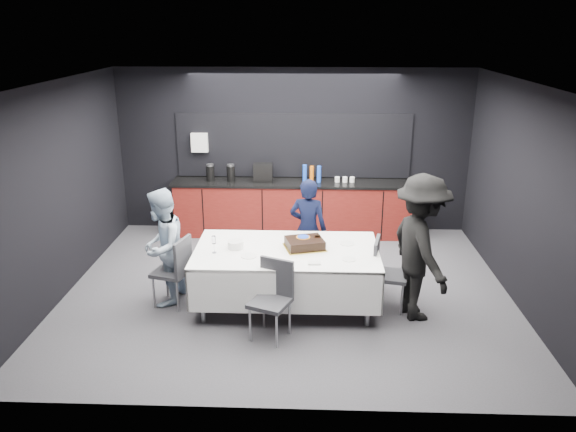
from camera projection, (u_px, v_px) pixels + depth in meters
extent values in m
plane|color=#47464C|center=(288.00, 290.00, 7.72)|extent=(6.00, 6.00, 0.00)
cube|color=white|center=(288.00, 83.00, 6.81)|extent=(6.00, 5.00, 0.04)
cube|color=black|center=(293.00, 151.00, 9.62)|extent=(6.00, 0.04, 2.80)
cube|color=black|center=(277.00, 275.00, 4.90)|extent=(6.00, 0.04, 2.80)
cube|color=black|center=(60.00, 190.00, 7.37)|extent=(0.04, 5.00, 2.80)
cube|color=black|center=(522.00, 196.00, 7.15)|extent=(0.04, 5.00, 2.80)
cube|color=#57110D|center=(293.00, 209.00, 9.65)|extent=(4.00, 0.60, 0.90)
cube|color=black|center=(293.00, 183.00, 9.50)|extent=(4.10, 0.64, 0.04)
cube|color=black|center=(293.00, 146.00, 9.57)|extent=(4.00, 0.03, 1.10)
cube|color=white|center=(200.00, 143.00, 9.57)|extent=(0.28, 0.12, 0.32)
cylinder|color=black|center=(210.00, 173.00, 9.50)|extent=(0.14, 0.14, 0.26)
cylinder|color=black|center=(231.00, 174.00, 9.49)|extent=(0.14, 0.14, 0.26)
cube|color=black|center=(263.00, 173.00, 9.46)|extent=(0.32, 0.24, 0.30)
cylinder|color=blue|center=(305.00, 173.00, 9.49)|extent=(0.07, 0.07, 0.28)
cylinder|color=orange|center=(312.00, 174.00, 9.49)|extent=(0.07, 0.07, 0.26)
cylinder|color=blue|center=(319.00, 174.00, 9.41)|extent=(0.07, 0.07, 0.28)
cylinder|color=white|center=(337.00, 179.00, 9.45)|extent=(0.08, 0.08, 0.09)
cylinder|color=white|center=(345.00, 180.00, 9.45)|extent=(0.08, 0.08, 0.09)
cylinder|color=white|center=(352.00, 180.00, 9.44)|extent=(0.08, 0.08, 0.09)
cylinder|color=#99999E|center=(210.00, 165.00, 9.45)|extent=(0.12, 0.12, 0.03)
cylinder|color=#99999E|center=(231.00, 165.00, 9.44)|extent=(0.12, 0.12, 0.03)
cylinder|color=#99999E|center=(202.00, 295.00, 6.79)|extent=(0.06, 0.06, 0.75)
cylinder|color=#99999E|center=(216.00, 261.00, 7.73)|extent=(0.06, 0.06, 0.75)
cylinder|color=#99999E|center=(368.00, 298.00, 6.71)|extent=(0.06, 0.06, 0.75)
cylinder|color=#99999E|center=(361.00, 264.00, 7.66)|extent=(0.06, 0.06, 0.75)
cube|color=white|center=(286.00, 251.00, 7.10)|extent=(2.32, 1.32, 0.04)
cube|color=white|center=(284.00, 293.00, 6.57)|extent=(2.32, 0.02, 0.55)
cube|color=white|center=(288.00, 250.00, 7.80)|extent=(2.32, 0.02, 0.55)
cube|color=white|center=(197.00, 268.00, 7.23)|extent=(0.02, 1.32, 0.55)
cube|color=white|center=(377.00, 271.00, 7.14)|extent=(0.02, 1.32, 0.55)
cube|color=gold|center=(305.00, 247.00, 7.13)|extent=(0.58, 0.52, 0.01)
cube|color=black|center=(305.00, 243.00, 7.11)|extent=(0.53, 0.47, 0.10)
cube|color=black|center=(305.00, 239.00, 7.09)|extent=(0.53, 0.47, 0.01)
cylinder|color=orange|center=(303.00, 237.00, 7.14)|extent=(0.18, 0.18, 0.00)
cylinder|color=blue|center=(303.00, 237.00, 7.14)|extent=(0.15, 0.15, 0.01)
sphere|color=black|center=(319.00, 234.00, 7.19)|extent=(0.04, 0.04, 0.04)
sphere|color=black|center=(320.00, 236.00, 7.15)|extent=(0.04, 0.04, 0.04)
sphere|color=black|center=(317.00, 235.00, 7.15)|extent=(0.04, 0.04, 0.04)
cylinder|color=white|center=(236.00, 245.00, 7.10)|extent=(0.20, 0.20, 0.10)
cylinder|color=white|center=(249.00, 256.00, 6.87)|extent=(0.20, 0.20, 0.01)
cylinder|color=white|center=(347.00, 243.00, 7.26)|extent=(0.19, 0.19, 0.01)
cylinder|color=white|center=(349.00, 259.00, 6.78)|extent=(0.18, 0.18, 0.01)
cylinder|color=white|center=(293.00, 235.00, 7.55)|extent=(0.18, 0.18, 0.01)
cube|color=white|center=(314.00, 263.00, 6.65)|extent=(0.15, 0.10, 0.02)
cylinder|color=white|center=(214.00, 253.00, 6.98)|extent=(0.06, 0.06, 0.00)
cylinder|color=white|center=(214.00, 248.00, 6.96)|extent=(0.01, 0.01, 0.12)
cylinder|color=white|center=(214.00, 240.00, 6.92)|extent=(0.05, 0.05, 0.10)
cube|color=#313237|center=(171.00, 272.00, 7.22)|extent=(0.51, 0.51, 0.05)
cube|color=#313237|center=(183.00, 256.00, 7.08)|extent=(0.15, 0.42, 0.45)
cylinder|color=#99999E|center=(167.00, 281.00, 7.49)|extent=(0.03, 0.03, 0.44)
cylinder|color=#99999E|center=(154.00, 292.00, 7.19)|extent=(0.03, 0.03, 0.44)
cylinder|color=#99999E|center=(190.00, 284.00, 7.40)|extent=(0.03, 0.03, 0.44)
cylinder|color=#99999E|center=(178.00, 296.00, 7.09)|extent=(0.03, 0.03, 0.44)
cube|color=#313237|center=(390.00, 276.00, 7.12)|extent=(0.50, 0.50, 0.05)
cube|color=#313237|center=(376.00, 256.00, 7.08)|extent=(0.13, 0.42, 0.45)
cylinder|color=#99999E|center=(402.00, 299.00, 7.00)|extent=(0.03, 0.03, 0.44)
cylinder|color=#99999E|center=(403.00, 288.00, 7.31)|extent=(0.03, 0.03, 0.44)
cylinder|color=#99999E|center=(375.00, 296.00, 7.08)|extent=(0.03, 0.03, 0.44)
cylinder|color=#99999E|center=(377.00, 285.00, 7.39)|extent=(0.03, 0.03, 0.44)
cube|color=#313237|center=(270.00, 303.00, 6.43)|extent=(0.55, 0.55, 0.05)
cube|color=#313237|center=(277.00, 277.00, 6.51)|extent=(0.40, 0.20, 0.45)
cylinder|color=#99999E|center=(250.00, 324.00, 6.43)|extent=(0.03, 0.03, 0.44)
cylinder|color=#99999E|center=(277.00, 331.00, 6.29)|extent=(0.03, 0.03, 0.44)
cylinder|color=#99999E|center=(264.00, 311.00, 6.72)|extent=(0.03, 0.03, 0.44)
cylinder|color=#99999E|center=(289.00, 317.00, 6.58)|extent=(0.03, 0.03, 0.44)
imported|color=black|center=(308.00, 229.00, 7.92)|extent=(0.60, 0.47, 1.46)
imported|color=#ACC3D9|center=(162.00, 247.00, 7.18)|extent=(0.67, 0.81, 1.53)
imported|color=black|center=(420.00, 248.00, 6.78)|extent=(0.97, 1.32, 1.82)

